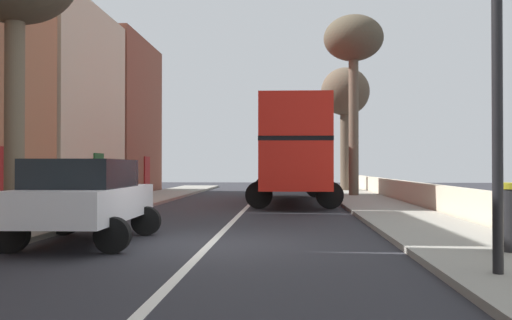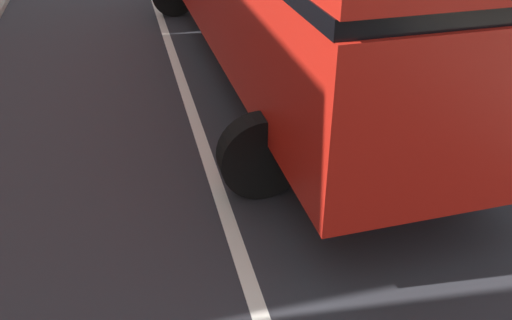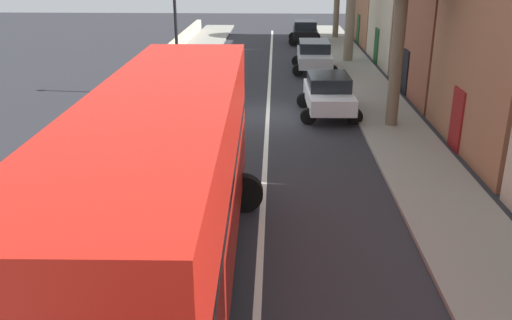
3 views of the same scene
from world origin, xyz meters
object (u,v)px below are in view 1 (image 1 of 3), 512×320
object	(u,v)px
street_tree_right_3	(353,45)
street_tree_right_1	(345,96)
parked_car_white_left_2	(85,196)
double_decker_bus	(291,148)

from	to	relation	value
street_tree_right_3	street_tree_right_1	bearing A→B (deg)	88.07
street_tree_right_1	street_tree_right_3	xyz separation A→B (m)	(-0.19, -5.77, 1.80)
parked_car_white_left_2	street_tree_right_1	xyz separation A→B (m)	(7.50, 22.50, 4.85)
double_decker_bus	street_tree_right_1	bearing A→B (deg)	70.79
double_decker_bus	parked_car_white_left_2	size ratio (longest dim) A/B	2.68
double_decker_bus	street_tree_right_3	xyz separation A→B (m)	(3.11, 3.71, 5.24)
street_tree_right_1	parked_car_white_left_2	bearing A→B (deg)	-108.44
street_tree_right_3	parked_car_white_left_2	bearing A→B (deg)	-113.60
street_tree_right_3	double_decker_bus	bearing A→B (deg)	-129.97
street_tree_right_1	street_tree_right_3	size ratio (longest dim) A/B	0.82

